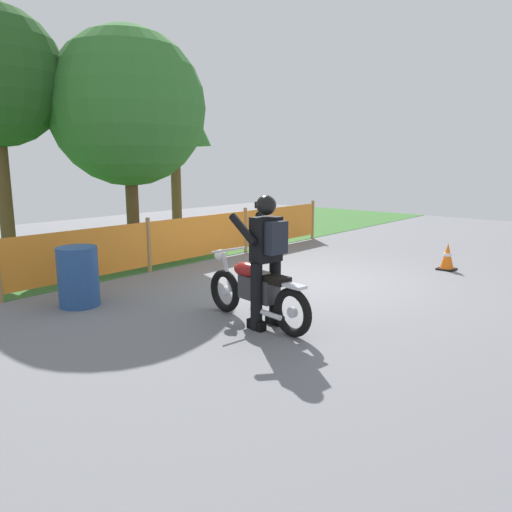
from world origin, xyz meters
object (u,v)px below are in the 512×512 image
rider_lead (266,254)px  traffic_cone (447,257)px  spare_drum (78,277)px  motorcycle_lead (255,290)px

rider_lead → traffic_cone: (4.92, -0.54, -0.69)m
traffic_cone → spare_drum: bearing=151.8°
rider_lead → traffic_cone: rider_lead is taller
spare_drum → traffic_cone: bearing=-28.2°
motorcycle_lead → rider_lead: bearing=-179.5°
traffic_cone → spare_drum: (-6.00, 3.21, 0.18)m
motorcycle_lead → traffic_cone: motorcycle_lead is taller
traffic_cone → spare_drum: 6.81m
traffic_cone → spare_drum: size_ratio=0.60×
rider_lead → spare_drum: (-1.08, 2.68, -0.51)m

